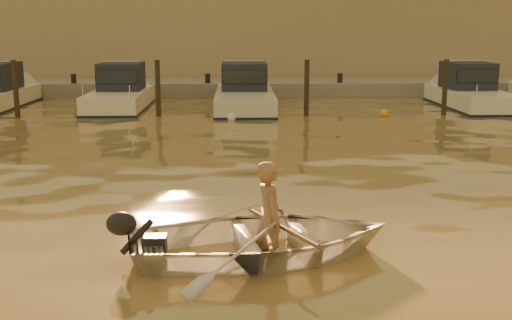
{
  "coord_description": "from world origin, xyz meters",
  "views": [
    {
      "loc": [
        -2.73,
        -9.09,
        3.15
      ],
      "look_at": [
        -2.37,
        2.4,
        0.75
      ],
      "focal_mm": 45.0,
      "sensor_mm": 36.0,
      "label": 1
    }
  ],
  "objects_px": {
    "moored_boat_1": "(120,93)",
    "moored_boat_4": "(472,92)",
    "dinghy": "(263,238)",
    "moored_boat_2": "(244,92)",
    "waterfront_building": "(285,40)",
    "person": "(270,220)"
  },
  "relations": [
    {
      "from": "moored_boat_1",
      "to": "moored_boat_4",
      "type": "bearing_deg",
      "value": 0.0
    },
    {
      "from": "dinghy",
      "to": "moored_boat_4",
      "type": "height_order",
      "value": "moored_boat_4"
    },
    {
      "from": "moored_boat_2",
      "to": "waterfront_building",
      "type": "xyz_separation_m",
      "value": [
        2.4,
        11.0,
        1.77
      ]
    },
    {
      "from": "dinghy",
      "to": "waterfront_building",
      "type": "bearing_deg",
      "value": -15.72
    },
    {
      "from": "moored_boat_2",
      "to": "waterfront_building",
      "type": "relative_size",
      "value": 0.16
    },
    {
      "from": "dinghy",
      "to": "moored_boat_1",
      "type": "height_order",
      "value": "moored_boat_1"
    },
    {
      "from": "dinghy",
      "to": "moored_boat_2",
      "type": "xyz_separation_m",
      "value": [
        -0.03,
        16.6,
        0.37
      ]
    },
    {
      "from": "dinghy",
      "to": "moored_boat_2",
      "type": "bearing_deg",
      "value": -10.7
    },
    {
      "from": "waterfront_building",
      "to": "person",
      "type": "bearing_deg",
      "value": -94.71
    },
    {
      "from": "dinghy",
      "to": "moored_boat_2",
      "type": "relative_size",
      "value": 0.5
    },
    {
      "from": "moored_boat_2",
      "to": "moored_boat_1",
      "type": "bearing_deg",
      "value": 180.0
    },
    {
      "from": "dinghy",
      "to": "person",
      "type": "xyz_separation_m",
      "value": [
        0.1,
        0.02,
        0.27
      ]
    },
    {
      "from": "person",
      "to": "moored_boat_4",
      "type": "height_order",
      "value": "moored_boat_4"
    },
    {
      "from": "moored_boat_1",
      "to": "person",
      "type": "bearing_deg",
      "value": -73.25
    },
    {
      "from": "person",
      "to": "moored_boat_2",
      "type": "height_order",
      "value": "moored_boat_2"
    },
    {
      "from": "person",
      "to": "waterfront_building",
      "type": "bearing_deg",
      "value": -15.52
    },
    {
      "from": "waterfront_building",
      "to": "moored_boat_2",
      "type": "bearing_deg",
      "value": -102.31
    },
    {
      "from": "dinghy",
      "to": "waterfront_building",
      "type": "relative_size",
      "value": 0.08
    },
    {
      "from": "dinghy",
      "to": "moored_boat_1",
      "type": "xyz_separation_m",
      "value": [
        -4.89,
        16.6,
        0.37
      ]
    },
    {
      "from": "dinghy",
      "to": "waterfront_building",
      "type": "xyz_separation_m",
      "value": [
        2.37,
        27.6,
        2.14
      ]
    },
    {
      "from": "dinghy",
      "to": "moored_boat_1",
      "type": "relative_size",
      "value": 0.6
    },
    {
      "from": "person",
      "to": "moored_boat_2",
      "type": "xyz_separation_m",
      "value": [
        -0.13,
        16.58,
        0.1
      ]
    }
  ]
}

